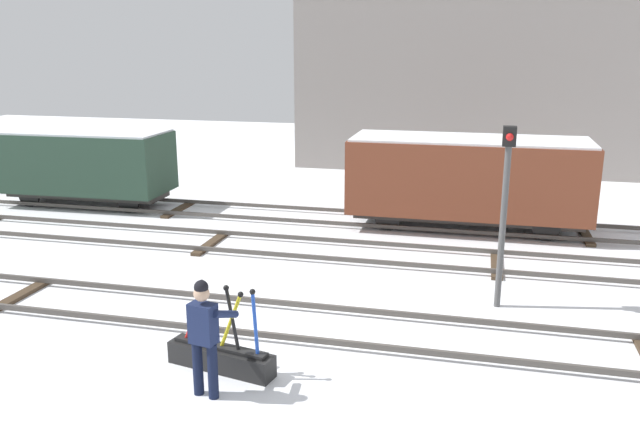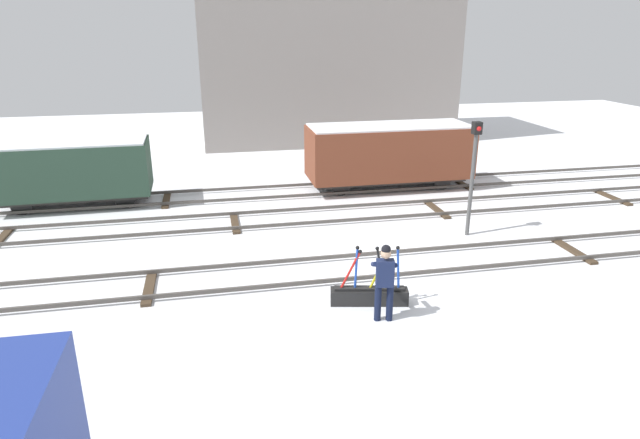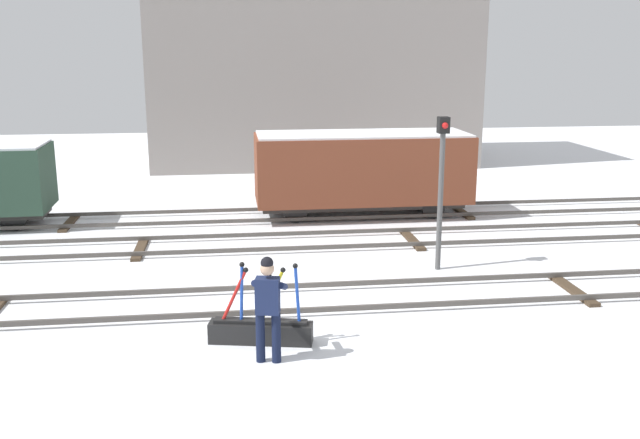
{
  "view_description": "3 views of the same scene",
  "coord_description": "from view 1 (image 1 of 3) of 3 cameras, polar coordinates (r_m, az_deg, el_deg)",
  "views": [
    {
      "loc": [
        2.97,
        -10.56,
        4.97
      ],
      "look_at": [
        -0.24,
        2.6,
        1.32
      ],
      "focal_mm": 36.87,
      "sensor_mm": 36.0,
      "label": 1
    },
    {
      "loc": [
        -4.2,
        -12.79,
        6.13
      ],
      "look_at": [
        -1.11,
        2.16,
        0.73
      ],
      "focal_mm": 30.76,
      "sensor_mm": 36.0,
      "label": 2
    },
    {
      "loc": [
        -1.22,
        -13.42,
        5.02
      ],
      "look_at": [
        0.76,
        1.96,
        1.24
      ],
      "focal_mm": 40.01,
      "sensor_mm": 36.0,
      "label": 3
    }
  ],
  "objects": [
    {
      "name": "rail_worker",
      "position": [
        9.61,
        -9.99,
        -9.5
      ],
      "size": [
        0.63,
        0.73,
        1.79
      ],
      "rotation": [
        0.0,
        0.0,
        -0.21
      ],
      "color": "#111831",
      "rests_on": "ground_plane"
    },
    {
      "name": "apartment_building",
      "position": [
        28.97,
        13.13,
        14.45
      ],
      "size": [
        13.95,
        6.61,
        9.67
      ],
      "color": "gray",
      "rests_on": "ground_plane"
    },
    {
      "name": "freight_car_far_end",
      "position": [
        21.8,
        -19.7,
        4.66
      ],
      "size": [
        5.25,
        2.24,
        2.36
      ],
      "rotation": [
        0.0,
        0.0,
        0.02
      ],
      "color": "#2D2B28",
      "rests_on": "ground_plane"
    },
    {
      "name": "signal_post",
      "position": [
        12.73,
        15.75,
        1.81
      ],
      "size": [
        0.24,
        0.32,
        3.51
      ],
      "color": "#4C4C4C",
      "rests_on": "ground_plane"
    },
    {
      "name": "track_siding_near",
      "position": [
        15.91,
        2.3,
        -2.74
      ],
      "size": [
        44.0,
        1.94,
        0.18
      ],
      "color": "#4C4742",
      "rests_on": "ground_plane"
    },
    {
      "name": "track_main_line",
      "position": [
        12.0,
        -1.83,
        -8.82
      ],
      "size": [
        44.0,
        1.94,
        0.18
      ],
      "color": "#4C4742",
      "rests_on": "ground_plane"
    },
    {
      "name": "ground_plane",
      "position": [
        12.04,
        -1.83,
        -9.31
      ],
      "size": [
        60.0,
        60.0,
        0.0
      ],
      "primitive_type": "plane",
      "color": "white"
    },
    {
      "name": "freight_car_near_switch",
      "position": [
        18.24,
        12.71,
        3.56
      ],
      "size": [
        6.36,
        2.31,
        2.52
      ],
      "rotation": [
        0.0,
        0.0,
        -0.0
      ],
      "color": "#2D2B28",
      "rests_on": "ground_plane"
    },
    {
      "name": "switch_lever_frame",
      "position": [
        10.6,
        -8.57,
        -11.54
      ],
      "size": [
        1.84,
        0.72,
        1.45
      ],
      "rotation": [
        0.0,
        0.0,
        -0.21
      ],
      "color": "black",
      "rests_on": "ground_plane"
    },
    {
      "name": "track_siding_far",
      "position": [
        18.78,
        4.15,
        0.05
      ],
      "size": [
        44.0,
        1.94,
        0.18
      ],
      "color": "#4C4742",
      "rests_on": "ground_plane"
    }
  ]
}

